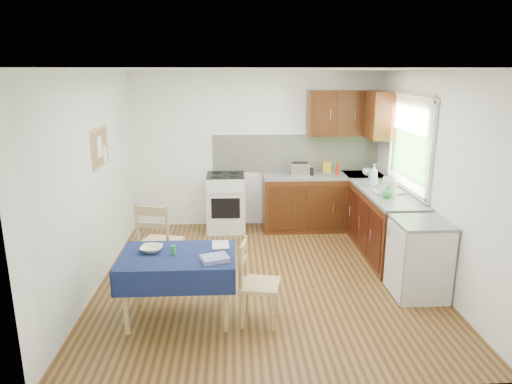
{
  "coord_description": "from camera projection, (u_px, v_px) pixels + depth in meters",
  "views": [
    {
      "loc": [
        -0.38,
        -5.21,
        2.47
      ],
      "look_at": [
        -0.1,
        0.17,
        1.05
      ],
      "focal_mm": 32.0,
      "sensor_mm": 36.0,
      "label": 1
    }
  ],
  "objects": [
    {
      "name": "floor",
      "position": [
        265.0,
        277.0,
        5.68
      ],
      "size": [
        4.2,
        4.2,
        0.0
      ],
      "primitive_type": "plane",
      "color": "#4C2914",
      "rests_on": "ground"
    },
    {
      "name": "ceiling",
      "position": [
        266.0,
        69.0,
        5.04
      ],
      "size": [
        4.0,
        4.2,
        0.02
      ],
      "primitive_type": "cube",
      "color": "white",
      "rests_on": "wall_back"
    },
    {
      "name": "wall_back",
      "position": [
        256.0,
        150.0,
        7.39
      ],
      "size": [
        4.0,
        0.02,
        2.5
      ],
      "primitive_type": "cube",
      "color": "white",
      "rests_on": "ground"
    },
    {
      "name": "wall_front",
      "position": [
        286.0,
        245.0,
        3.33
      ],
      "size": [
        4.0,
        0.02,
        2.5
      ],
      "primitive_type": "cube",
      "color": "white",
      "rests_on": "ground"
    },
    {
      "name": "wall_left",
      "position": [
        93.0,
        181.0,
        5.26
      ],
      "size": [
        0.02,
        4.2,
        2.5
      ],
      "primitive_type": "cube",
      "color": "white",
      "rests_on": "ground"
    },
    {
      "name": "wall_right",
      "position": [
        432.0,
        177.0,
        5.46
      ],
      "size": [
        0.02,
        4.2,
        2.5
      ],
      "primitive_type": "cube",
      "color": "white",
      "rests_on": "ground"
    },
    {
      "name": "base_cabinets",
      "position": [
        349.0,
        212.0,
        6.85
      ],
      "size": [
        1.9,
        2.3,
        0.86
      ],
      "color": "black",
      "rests_on": "ground"
    },
    {
      "name": "worktop_back",
      "position": [
        323.0,
        175.0,
        7.24
      ],
      "size": [
        1.9,
        0.6,
        0.04
      ],
      "primitive_type": "cube",
      "color": "slate",
      "rests_on": "base_cabinets"
    },
    {
      "name": "worktop_right",
      "position": [
        387.0,
        194.0,
        6.17
      ],
      "size": [
        0.6,
        1.7,
        0.04
      ],
      "primitive_type": "cube",
      "color": "slate",
      "rests_on": "base_cabinets"
    },
    {
      "name": "worktop_corner",
      "position": [
        363.0,
        175.0,
        7.28
      ],
      "size": [
        0.6,
        0.6,
        0.04
      ],
      "primitive_type": "cube",
      "color": "slate",
      "rests_on": "base_cabinets"
    },
    {
      "name": "splashback",
      "position": [
        296.0,
        153.0,
        7.42
      ],
      "size": [
        2.7,
        0.02,
        0.6
      ],
      "primitive_type": "cube",
      "color": "beige",
      "rests_on": "wall_back"
    },
    {
      "name": "upper_cabinets",
      "position": [
        356.0,
        114.0,
        7.02
      ],
      "size": [
        1.2,
        0.85,
        0.7
      ],
      "color": "black",
      "rests_on": "wall_back"
    },
    {
      "name": "stove",
      "position": [
        226.0,
        202.0,
        7.27
      ],
      "size": [
        0.6,
        0.61,
        0.92
      ],
      "color": "silver",
      "rests_on": "ground"
    },
    {
      "name": "window",
      "position": [
        410.0,
        136.0,
        6.03
      ],
      "size": [
        0.04,
        1.48,
        1.26
      ],
      "color": "#2C5221",
      "rests_on": "wall_right"
    },
    {
      "name": "fridge",
      "position": [
        419.0,
        259.0,
        5.12
      ],
      "size": [
        0.58,
        0.6,
        0.89
      ],
      "color": "silver",
      "rests_on": "ground"
    },
    {
      "name": "corkboard",
      "position": [
        100.0,
        147.0,
        5.46
      ],
      "size": [
        0.04,
        0.62,
        0.47
      ],
      "color": "tan",
      "rests_on": "wall_left"
    },
    {
      "name": "dining_table",
      "position": [
        178.0,
        264.0,
        4.6
      ],
      "size": [
        1.16,
        0.79,
        0.7
      ],
      "rotation": [
        0.0,
        0.0,
        0.13
      ],
      "color": "#101A43",
      "rests_on": "ground"
    },
    {
      "name": "chair_far",
      "position": [
        158.0,
        240.0,
        5.39
      ],
      "size": [
        0.55,
        0.55,
        1.03
      ],
      "rotation": [
        0.0,
        0.0,
        2.89
      ],
      "color": "tan",
      "rests_on": "ground"
    },
    {
      "name": "chair_near",
      "position": [
        255.0,
        280.0,
        4.56
      ],
      "size": [
        0.45,
        0.45,
        0.86
      ],
      "rotation": [
        0.0,
        0.0,
        1.38
      ],
      "color": "tan",
      "rests_on": "ground"
    },
    {
      "name": "toaster",
      "position": [
        300.0,
        169.0,
        7.14
      ],
      "size": [
        0.29,
        0.18,
        0.22
      ],
      "rotation": [
        0.0,
        0.0,
        0.09
      ],
      "color": "silver",
      "rests_on": "worktop_back"
    },
    {
      "name": "sandwich_press",
      "position": [
        303.0,
        169.0,
        7.23
      ],
      "size": [
        0.28,
        0.24,
        0.16
      ],
      "rotation": [
        0.0,
        0.0,
        -0.2
      ],
      "color": "black",
      "rests_on": "worktop_back"
    },
    {
      "name": "sauce_bottle",
      "position": [
        338.0,
        169.0,
        7.13
      ],
      "size": [
        0.05,
        0.05,
        0.21
      ],
      "primitive_type": "cylinder",
      "color": "red",
      "rests_on": "worktop_back"
    },
    {
      "name": "yellow_packet",
      "position": [
        327.0,
        167.0,
        7.4
      ],
      "size": [
        0.14,
        0.11,
        0.17
      ],
      "primitive_type": "cube",
      "rotation": [
        0.0,
        0.0,
        0.28
      ],
      "color": "yellow",
      "rests_on": "worktop_back"
    },
    {
      "name": "dish_rack",
      "position": [
        388.0,
        190.0,
        6.15
      ],
      "size": [
        0.41,
        0.31,
        0.2
      ],
      "rotation": [
        0.0,
        0.0,
        0.21
      ],
      "color": "#999A9F",
      "rests_on": "worktop_right"
    },
    {
      "name": "kettle",
      "position": [
        391.0,
        186.0,
        5.95
      ],
      "size": [
        0.17,
        0.17,
        0.29
      ],
      "color": "silver",
      "rests_on": "worktop_right"
    },
    {
      "name": "cup",
      "position": [
        367.0,
        172.0,
        7.17
      ],
      "size": [
        0.17,
        0.17,
        0.11
      ],
      "primitive_type": "imported",
      "rotation": [
        0.0,
        0.0,
        -0.38
      ],
      "color": "white",
      "rests_on": "worktop_back"
    },
    {
      "name": "soap_bottle_a",
      "position": [
        374.0,
        175.0,
        6.49
      ],
      "size": [
        0.17,
        0.17,
        0.31
      ],
      "primitive_type": "imported",
      "rotation": [
        0.0,
        0.0,
        0.69
      ],
      "color": "silver",
      "rests_on": "worktop_right"
    },
    {
      "name": "soap_bottle_b",
      "position": [
        372.0,
        174.0,
        6.82
      ],
      "size": [
        0.13,
        0.13,
        0.2
      ],
      "primitive_type": "imported",
      "rotation": [
        0.0,
        0.0,
        2.34
      ],
      "color": "#1F78B9",
      "rests_on": "worktop_right"
    },
    {
      "name": "soap_bottle_c",
      "position": [
        387.0,
        193.0,
        5.85
      ],
      "size": [
        0.14,
        0.14,
        0.15
      ],
      "primitive_type": "imported",
      "rotation": [
        0.0,
        0.0,
        3.31
      ],
      "color": "green",
      "rests_on": "worktop_right"
    },
    {
      "name": "plate_bowl",
      "position": [
        152.0,
        249.0,
        4.65
      ],
      "size": [
        0.25,
        0.25,
        0.05
      ],
      "primitive_type": "imported",
      "rotation": [
        0.0,
        0.0,
        -0.12
      ],
      "color": "#F0E1C4",
      "rests_on": "dining_table"
    },
    {
      "name": "book",
      "position": [
        212.0,
        245.0,
        4.79
      ],
      "size": [
        0.19,
        0.25,
        0.02
      ],
      "primitive_type": "imported",
      "rotation": [
        0.0,
        0.0,
        0.04
      ],
      "color": "white",
      "rests_on": "dining_table"
    },
    {
      "name": "spice_jar",
      "position": [
        173.0,
        250.0,
        4.56
      ],
      "size": [
        0.05,
        0.05,
        0.09
      ],
      "primitive_type": "cylinder",
      "color": "#268D37",
      "rests_on": "dining_table"
    },
    {
      "name": "tea_towel",
      "position": [
        215.0,
        259.0,
        4.42
      ],
      "size": [
        0.31,
        0.28,
        0.05
      ],
      "primitive_type": "cube",
      "rotation": [
        0.0,
        0.0,
        0.33
      ],
      "color": "#2A2A9A",
      "rests_on": "dining_table"
    }
  ]
}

